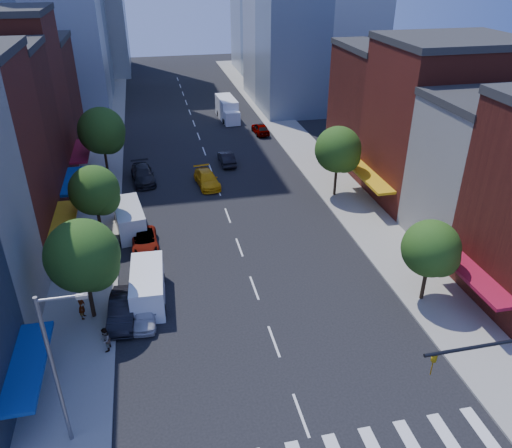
{
  "coord_description": "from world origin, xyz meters",
  "views": [
    {
      "loc": [
        -6.44,
        -17.86,
        22.12
      ],
      "look_at": [
        0.31,
        12.81,
        5.0
      ],
      "focal_mm": 35.0,
      "sensor_mm": 36.0,
      "label": 1
    }
  ],
  "objects_px": {
    "taxi": "(207,179)",
    "cargo_van_near": "(148,288)",
    "pedestrian_near": "(82,306)",
    "parked_car_third": "(145,241)",
    "box_truck": "(227,110)",
    "parked_car_second": "(123,309)",
    "traffic_car_oncoming": "(227,158)",
    "cargo_van_far": "(130,220)",
    "parked_car_front": "(145,313)",
    "traffic_car_far": "(260,129)",
    "pedestrian_far": "(105,340)",
    "parked_car_rear": "(143,174)"
  },
  "relations": [
    {
      "from": "traffic_car_far",
      "to": "box_truck",
      "type": "xyz_separation_m",
      "value": [
        -3.28,
        7.87,
        0.72
      ]
    },
    {
      "from": "traffic_car_far",
      "to": "box_truck",
      "type": "relative_size",
      "value": 0.57
    },
    {
      "from": "parked_car_rear",
      "to": "cargo_van_far",
      "type": "relative_size",
      "value": 0.94
    },
    {
      "from": "parked_car_third",
      "to": "traffic_car_far",
      "type": "height_order",
      "value": "traffic_car_far"
    },
    {
      "from": "cargo_van_near",
      "to": "traffic_car_far",
      "type": "bearing_deg",
      "value": 67.58
    },
    {
      "from": "cargo_van_near",
      "to": "pedestrian_near",
      "type": "relative_size",
      "value": 3.05
    },
    {
      "from": "parked_car_front",
      "to": "cargo_van_near",
      "type": "bearing_deg",
      "value": 86.4
    },
    {
      "from": "traffic_car_oncoming",
      "to": "box_truck",
      "type": "bearing_deg",
      "value": -101.17
    },
    {
      "from": "parked_car_third",
      "to": "cargo_van_near",
      "type": "distance_m",
      "value": 7.65
    },
    {
      "from": "taxi",
      "to": "pedestrian_near",
      "type": "distance_m",
      "value": 23.33
    },
    {
      "from": "cargo_van_far",
      "to": "taxi",
      "type": "bearing_deg",
      "value": 39.39
    },
    {
      "from": "traffic_car_oncoming",
      "to": "cargo_van_near",
      "type": "bearing_deg",
      "value": 67.27
    },
    {
      "from": "traffic_car_far",
      "to": "box_truck",
      "type": "bearing_deg",
      "value": -69.66
    },
    {
      "from": "parked_car_second",
      "to": "pedestrian_far",
      "type": "xyz_separation_m",
      "value": [
        -1.0,
        -3.1,
        0.18
      ]
    },
    {
      "from": "traffic_car_oncoming",
      "to": "box_truck",
      "type": "xyz_separation_m",
      "value": [
        3.14,
        18.0,
        0.74
      ]
    },
    {
      "from": "box_truck",
      "to": "pedestrian_near",
      "type": "distance_m",
      "value": 47.41
    },
    {
      "from": "parked_car_second",
      "to": "cargo_van_far",
      "type": "xyz_separation_m",
      "value": [
        0.47,
        12.4,
        0.4
      ]
    },
    {
      "from": "cargo_van_far",
      "to": "parked_car_rear",
      "type": "bearing_deg",
      "value": 75.54
    },
    {
      "from": "parked_car_second",
      "to": "parked_car_front",
      "type": "bearing_deg",
      "value": -16.44
    },
    {
      "from": "parked_car_rear",
      "to": "box_truck",
      "type": "height_order",
      "value": "box_truck"
    },
    {
      "from": "cargo_van_near",
      "to": "taxi",
      "type": "bearing_deg",
      "value": 73.21
    },
    {
      "from": "pedestrian_far",
      "to": "cargo_van_far",
      "type": "bearing_deg",
      "value": -172.57
    },
    {
      "from": "cargo_van_far",
      "to": "box_truck",
      "type": "bearing_deg",
      "value": 58.53
    },
    {
      "from": "parked_car_third",
      "to": "box_truck",
      "type": "relative_size",
      "value": 0.61
    },
    {
      "from": "taxi",
      "to": "traffic_car_far",
      "type": "bearing_deg",
      "value": 52.51
    },
    {
      "from": "parked_car_third",
      "to": "pedestrian_far",
      "type": "height_order",
      "value": "pedestrian_far"
    },
    {
      "from": "traffic_car_far",
      "to": "box_truck",
      "type": "distance_m",
      "value": 8.55
    },
    {
      "from": "parked_car_second",
      "to": "taxi",
      "type": "height_order",
      "value": "parked_car_second"
    },
    {
      "from": "pedestrian_near",
      "to": "traffic_car_far",
      "type": "bearing_deg",
      "value": -21.5
    },
    {
      "from": "parked_car_front",
      "to": "cargo_van_near",
      "type": "distance_m",
      "value": 2.3
    },
    {
      "from": "traffic_car_far",
      "to": "pedestrian_far",
      "type": "distance_m",
      "value": 44.17
    },
    {
      "from": "cargo_van_far",
      "to": "cargo_van_near",
      "type": "bearing_deg",
      "value": -90.76
    },
    {
      "from": "parked_car_third",
      "to": "cargo_van_far",
      "type": "relative_size",
      "value": 0.79
    },
    {
      "from": "parked_car_third",
      "to": "parked_car_rear",
      "type": "xyz_separation_m",
      "value": [
        0.16,
        14.34,
        0.16
      ]
    },
    {
      "from": "parked_car_rear",
      "to": "cargo_van_near",
      "type": "relative_size",
      "value": 0.98
    },
    {
      "from": "pedestrian_far",
      "to": "traffic_car_oncoming",
      "type": "bearing_deg",
      "value": 169.9
    },
    {
      "from": "traffic_car_oncoming",
      "to": "parked_car_second",
      "type": "bearing_deg",
      "value": 65.22
    },
    {
      "from": "taxi",
      "to": "traffic_car_oncoming",
      "type": "bearing_deg",
      "value": 54.87
    },
    {
      "from": "cargo_van_near",
      "to": "parked_car_second",
      "type": "bearing_deg",
      "value": -134.74
    },
    {
      "from": "parked_car_third",
      "to": "box_truck",
      "type": "distance_m",
      "value": 37.72
    },
    {
      "from": "parked_car_rear",
      "to": "traffic_car_oncoming",
      "type": "bearing_deg",
      "value": 11.4
    },
    {
      "from": "taxi",
      "to": "cargo_van_near",
      "type": "bearing_deg",
      "value": -115.58
    },
    {
      "from": "parked_car_third",
      "to": "cargo_van_near",
      "type": "relative_size",
      "value": 0.82
    },
    {
      "from": "parked_car_front",
      "to": "box_truck",
      "type": "relative_size",
      "value": 0.5
    },
    {
      "from": "traffic_car_far",
      "to": "pedestrian_near",
      "type": "height_order",
      "value": "pedestrian_near"
    },
    {
      "from": "taxi",
      "to": "traffic_car_oncoming",
      "type": "relative_size",
      "value": 1.17
    },
    {
      "from": "parked_car_second",
      "to": "traffic_car_oncoming",
      "type": "height_order",
      "value": "parked_car_second"
    },
    {
      "from": "pedestrian_far",
      "to": "box_truck",
      "type": "bearing_deg",
      "value": 174.61
    },
    {
      "from": "parked_car_third",
      "to": "cargo_van_far",
      "type": "bearing_deg",
      "value": 107.94
    },
    {
      "from": "parked_car_second",
      "to": "pedestrian_near",
      "type": "height_order",
      "value": "pedestrian_near"
    }
  ]
}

